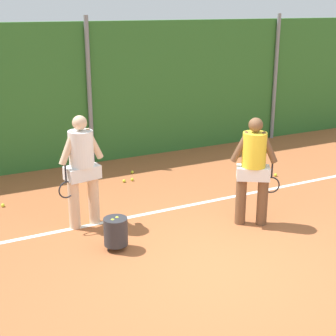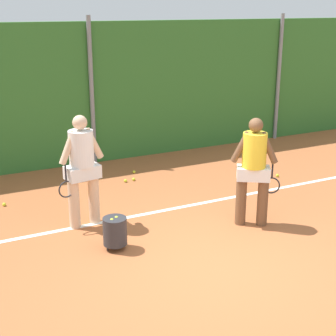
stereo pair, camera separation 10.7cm
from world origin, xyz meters
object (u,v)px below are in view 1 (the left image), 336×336
player_midcourt (82,165)px  tennis_ball_5 (250,153)px  tennis_ball_7 (124,181)px  tennis_ball_0 (249,158)px  tennis_ball_8 (132,172)px  player_foreground_near (254,166)px  tennis_ball_3 (76,200)px  ball_hopper (116,231)px  tennis_ball_12 (276,175)px  tennis_ball_11 (3,205)px  tennis_ball_6 (132,179)px  tennis_ball_2 (252,172)px

player_midcourt → tennis_ball_5: player_midcourt is taller
tennis_ball_7 → player_midcourt: bearing=-130.0°
tennis_ball_0 → tennis_ball_8: size_ratio=1.00×
player_foreground_near → tennis_ball_5: 4.31m
player_midcourt → tennis_ball_3: size_ratio=28.22×
tennis_ball_5 → tennis_ball_8: same height
ball_hopper → tennis_ball_12: bearing=20.3°
tennis_ball_7 → tennis_ball_11: 2.49m
tennis_ball_0 → tennis_ball_6: (-3.09, -0.14, 0.00)m
player_midcourt → tennis_ball_0: 5.11m
tennis_ball_0 → tennis_ball_2: bearing=-122.1°
ball_hopper → tennis_ball_3: ball_hopper is taller
tennis_ball_6 → tennis_ball_3: bearing=-156.9°
player_midcourt → tennis_ball_7: 2.39m
tennis_ball_8 → tennis_ball_11: bearing=-166.6°
tennis_ball_8 → tennis_ball_12: (2.66, -1.59, 0.00)m
tennis_ball_11 → tennis_ball_3: bearing=-15.9°
player_midcourt → tennis_ball_0: bearing=-168.1°
tennis_ball_7 → tennis_ball_11: (-2.48, -0.22, 0.00)m
player_foreground_near → tennis_ball_11: 4.57m
tennis_ball_2 → tennis_ball_11: size_ratio=1.00×
player_foreground_near → ball_hopper: player_foreground_near is taller
tennis_ball_5 → tennis_ball_11: size_ratio=1.00×
tennis_ball_11 → tennis_ball_12: same height
tennis_ball_2 → tennis_ball_11: (-5.18, 0.54, 0.00)m
tennis_ball_7 → tennis_ball_8: (0.38, 0.46, 0.00)m
player_foreground_near → tennis_ball_6: size_ratio=27.51×
tennis_ball_6 → tennis_ball_12: size_ratio=1.00×
player_midcourt → ball_hopper: bearing=88.4°
tennis_ball_6 → tennis_ball_7: 0.19m
tennis_ball_2 → tennis_ball_12: 0.50m
player_foreground_near → tennis_ball_0: size_ratio=27.51×
tennis_ball_8 → tennis_ball_7: bearing=-129.9°
tennis_ball_12 → tennis_ball_2: bearing=132.7°
player_midcourt → ball_hopper: (0.14, -1.05, -0.75)m
player_midcourt → tennis_ball_7: bearing=-139.3°
ball_hopper → tennis_ball_5: 5.81m
tennis_ball_5 → tennis_ball_8: (-3.19, -0.05, 0.00)m
tennis_ball_0 → tennis_ball_5: (0.29, 0.36, 0.00)m
tennis_ball_8 → tennis_ball_3: bearing=-146.8°
ball_hopper → tennis_ball_0: size_ratio=7.78×
player_midcourt → tennis_ball_11: 2.07m
ball_hopper → tennis_ball_7: (1.25, 2.72, -0.26)m
player_midcourt → tennis_ball_0: (4.67, 1.81, -1.01)m
tennis_ball_2 → tennis_ball_5: (0.87, 1.28, 0.00)m
tennis_ball_3 → tennis_ball_11: 1.32m
player_foreground_near → player_midcourt: (-2.49, 1.22, 0.03)m
tennis_ball_3 → tennis_ball_7: 1.34m
tennis_ball_0 → tennis_ball_12: bearing=-100.4°
player_midcourt → tennis_ball_3: (0.19, 1.08, -1.01)m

